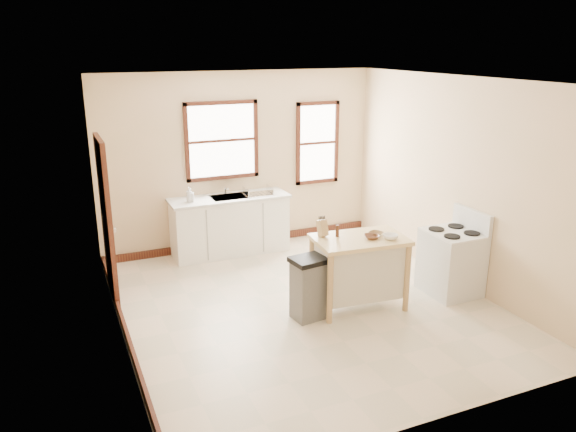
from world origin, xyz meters
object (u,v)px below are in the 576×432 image
at_px(pepper_grinder, 337,231).
at_px(trash_bin, 308,288).
at_px(dish_rack, 258,191).
at_px(bowl_c, 390,237).
at_px(knife_block, 322,229).
at_px(kitchen_island, 359,272).
at_px(soap_bottle_b, 191,195).
at_px(soap_bottle_a, 189,195).
at_px(gas_stove, 452,253).
at_px(bowl_a, 372,237).
at_px(bowl_b, 376,233).

height_order(pepper_grinder, trash_bin, pepper_grinder).
xyz_separation_m(dish_rack, bowl_c, (0.75, -2.58, -0.03)).
bearing_deg(dish_rack, knife_block, -113.15).
bearing_deg(kitchen_island, pepper_grinder, 152.53).
bearing_deg(soap_bottle_b, bowl_c, -38.09).
distance_m(soap_bottle_a, soap_bottle_b, 0.03).
xyz_separation_m(soap_bottle_a, gas_stove, (2.86, -2.54, -0.47)).
height_order(pepper_grinder, bowl_c, pepper_grinder).
xyz_separation_m(kitchen_island, gas_stove, (1.33, -0.13, 0.10)).
xyz_separation_m(dish_rack, knife_block, (0.04, -2.16, 0.04)).
xyz_separation_m(dish_rack, trash_bin, (-0.27, -2.44, -0.58)).
xyz_separation_m(dish_rack, pepper_grinder, (0.21, -2.24, 0.02)).
bearing_deg(trash_bin, bowl_c, -16.22).
height_order(soap_bottle_b, trash_bin, soap_bottle_b).
bearing_deg(gas_stove, bowl_a, 177.94).
xyz_separation_m(kitchen_island, knife_block, (-0.40, 0.23, 0.56)).
height_order(soap_bottle_a, kitchen_island, soap_bottle_a).
distance_m(bowl_a, bowl_c, 0.22).
bearing_deg(soap_bottle_b, bowl_a, -40.02).
bearing_deg(soap_bottle_a, bowl_c, -37.21).
bearing_deg(soap_bottle_b, kitchen_island, -40.98).
bearing_deg(pepper_grinder, trash_bin, -157.85).
bearing_deg(bowl_b, trash_bin, -176.84).
height_order(dish_rack, kitchen_island, dish_rack).
distance_m(knife_block, bowl_c, 0.83).
xyz_separation_m(soap_bottle_b, bowl_a, (1.62, -2.51, -0.08)).
distance_m(dish_rack, bowl_c, 2.69).
height_order(dish_rack, trash_bin, dish_rack).
height_order(pepper_grinder, bowl_b, pepper_grinder).
xyz_separation_m(soap_bottle_a, bowl_c, (1.84, -2.60, -0.09)).
relative_size(soap_bottle_b, gas_stove, 0.18).
bearing_deg(soap_bottle_a, dish_rack, 16.47).
height_order(dish_rack, gas_stove, gas_stove).
xyz_separation_m(kitchen_island, bowl_b, (0.23, 0.01, 0.48)).
bearing_deg(bowl_a, pepper_grinder, 145.72).
height_order(kitchen_island, pepper_grinder, pepper_grinder).
xyz_separation_m(kitchen_island, bowl_a, (0.11, -0.09, 0.48)).
bearing_deg(trash_bin, soap_bottle_a, 100.34).
height_order(trash_bin, gas_stove, gas_stove).
relative_size(pepper_grinder, bowl_a, 0.81).
xyz_separation_m(pepper_grinder, bowl_a, (0.35, -0.24, -0.05)).
distance_m(soap_bottle_b, gas_stove, 3.84).
distance_m(soap_bottle_a, gas_stove, 3.86).
distance_m(bowl_a, gas_stove, 1.28).
relative_size(bowl_c, trash_bin, 0.24).
bearing_deg(pepper_grinder, soap_bottle_b, 119.23).
bearing_deg(pepper_grinder, knife_block, 154.34).
relative_size(soap_bottle_b, bowl_c, 1.09).
xyz_separation_m(bowl_b, trash_bin, (-0.95, -0.05, -0.55)).
height_order(soap_bottle_b, gas_stove, same).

